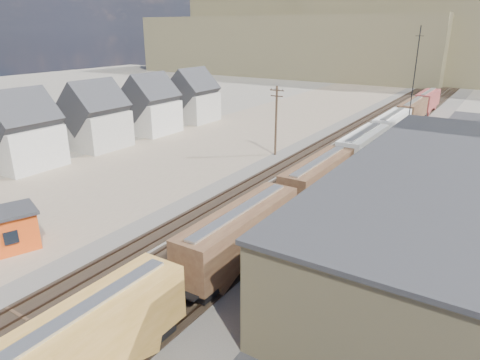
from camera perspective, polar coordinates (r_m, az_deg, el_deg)
The scene contains 11 objects.
ground at distance 28.84m, azimuth -22.17°, elevation -19.63°, with size 300.00×300.00×0.00m, color #6B6356.
ballast_bed at distance 67.12m, azimuth 14.38°, elevation 3.80°, with size 18.00×200.00×0.06m, color #4C4742.
dirt_yard at distance 67.50m, azimuth -4.78°, elevation 4.43°, with size 24.00×180.00×0.03m, color #7D6756.
rail_tracks at distance 67.26m, azimuth 13.94°, elevation 3.94°, with size 11.40×200.00×0.24m.
freight_train at distance 52.45m, azimuth 13.60°, elevation 2.65°, with size 3.00×119.74×4.46m.
warehouse at distance 39.56m, azimuth 23.61°, elevation -2.74°, with size 12.40×40.40×7.25m.
utility_pole_north at distance 61.89m, azimuth 4.84°, elevation 8.07°, with size 2.20×0.32×10.00m.
radio_mast at distance 73.51m, azimuth 22.08°, elevation 11.58°, with size 1.20×0.16×18.00m.
townhouse_row at distance 66.35m, azimuth -22.74°, elevation 6.55°, with size 8.15×68.16×10.47m.
hills_north at distance 180.75m, azimuth 27.54°, elevation 16.38°, with size 265.00×80.00×32.00m.
maintenance_shed at distance 40.62m, azimuth -28.65°, elevation -5.85°, with size 5.11×5.74×3.48m.
Camera 1 is at (19.65, -11.74, 17.55)m, focal length 32.00 mm.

